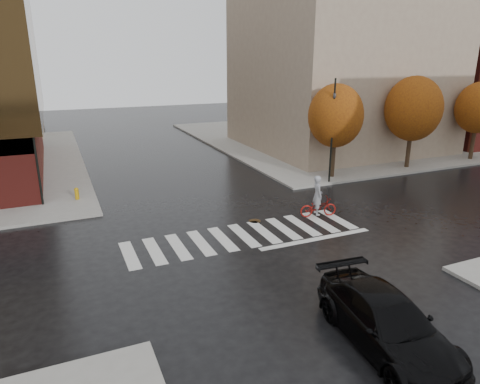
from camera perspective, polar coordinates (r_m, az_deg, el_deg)
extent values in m
plane|color=black|center=(20.58, 1.07, -6.30)|extent=(120.00, 120.00, 0.00)
cube|color=gray|center=(48.51, 13.51, 7.27)|extent=(30.00, 30.00, 0.15)
cube|color=silver|center=(21.00, 0.50, -5.79)|extent=(12.00, 3.00, 0.01)
cube|color=gray|center=(42.22, 13.22, 18.23)|extent=(16.00, 16.00, 18.00)
cube|color=maroon|center=(52.61, 28.38, 14.25)|extent=(14.00, 14.00, 14.00)
cylinder|color=black|center=(31.07, 12.29, 4.55)|extent=(0.32, 0.32, 2.80)
ellipsoid|color=#944C0E|center=(30.57, 12.64, 9.89)|extent=(3.80, 3.80, 4.37)
cylinder|color=black|center=(35.56, 21.55, 5.34)|extent=(0.32, 0.32, 2.80)
ellipsoid|color=#944C0E|center=(35.11, 22.12, 10.25)|extent=(4.20, 4.20, 4.83)
cylinder|color=black|center=(40.77, 28.62, 5.85)|extent=(0.32, 0.32, 2.80)
ellipsoid|color=#944C0E|center=(40.39, 29.21, 9.78)|extent=(3.60, 3.60, 4.14)
imported|color=black|center=(13.98, 18.93, -16.06)|extent=(2.74, 5.71, 1.60)
imported|color=maroon|center=(23.65, 10.40, -1.98)|extent=(2.14, 1.13, 1.07)
imported|color=gray|center=(23.38, 10.28, -0.41)|extent=(0.68, 0.88, 2.17)
cylinder|color=black|center=(26.56, -25.70, 5.46)|extent=(0.12, 0.12, 6.80)
imported|color=black|center=(26.23, -26.42, 10.72)|extent=(0.18, 0.15, 0.85)
cylinder|color=black|center=(29.23, 12.19, 7.86)|extent=(0.12, 0.12, 6.90)
imported|color=black|center=(28.93, 12.51, 12.74)|extent=(0.17, 0.19, 0.86)
cylinder|color=#BA890A|center=(27.47, -20.92, -0.30)|extent=(0.24, 0.24, 0.60)
sphere|color=#BA890A|center=(27.38, -20.99, 0.30)|extent=(0.26, 0.26, 0.26)
cylinder|color=#422D17|center=(22.76, 1.97, -3.89)|extent=(0.70, 0.70, 0.01)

